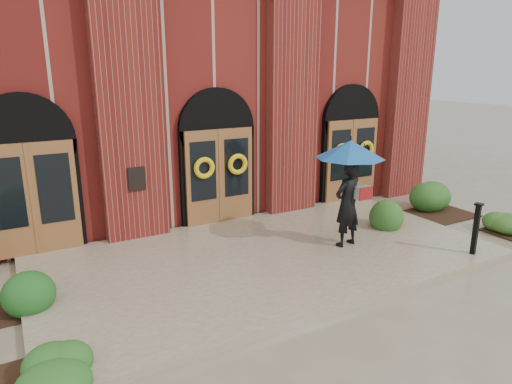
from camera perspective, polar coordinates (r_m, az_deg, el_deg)
ground at (r=10.27m, az=2.00°, el=-8.74°), size 90.00×90.00×0.00m
landing at (r=10.36m, az=1.57°, el=-8.07°), size 10.00×5.30×0.15m
church_building at (r=17.51m, az=-13.26°, el=12.71°), size 16.20×12.53×7.00m
man_with_umbrella at (r=10.50m, az=11.59°, el=2.34°), size 1.78×1.78×2.48m
metal_post at (r=11.20m, az=25.79°, el=-4.03°), size 0.19×0.19×1.18m
hedge_wall_left at (r=9.40m, az=-28.89°, el=-10.71°), size 2.88×1.15×0.74m
hedge_wall_right at (r=13.72m, az=19.84°, el=-1.56°), size 3.23×1.29×0.83m
hedge_front_left at (r=7.28m, az=-27.54°, el=-19.52°), size 1.35×1.16×0.48m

